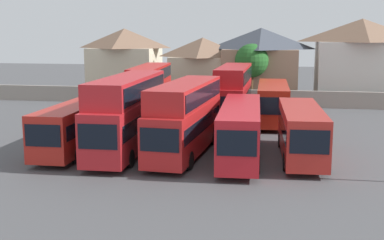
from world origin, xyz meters
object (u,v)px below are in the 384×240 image
object	(u,v)px
bus_6	(150,89)
house_terrace_left	(125,61)
bus_3	(185,114)
tree_left_of_lot	(252,61)
bus_4	(241,128)
bus_2	(127,110)
bus_5	(301,130)
bus_7	(201,99)
house_terrace_centre	(203,67)
bus_1	(79,123)
house_terrace_right	(261,63)
bus_9	(273,101)
house_terrace_far_right	(361,59)
bus_8	(234,90)

from	to	relation	value
bus_6	house_terrace_left	distance (m)	18.74
bus_3	tree_left_of_lot	world-z (taller)	tree_left_of_lot
bus_4	bus_6	distance (m)	16.62
bus_2	bus_5	world-z (taller)	bus_2
bus_3	bus_7	distance (m)	13.02
house_terrace_centre	bus_1	bearing A→B (deg)	-98.07
bus_3	bus_4	size ratio (longest dim) A/B	0.96
bus_4	bus_6	size ratio (longest dim) A/B	1.08
bus_4	bus_5	bearing A→B (deg)	95.17
house_terrace_right	bus_2	bearing A→B (deg)	-104.41
bus_5	bus_6	xyz separation A→B (m)	(-13.47, 13.00, 0.89)
tree_left_of_lot	bus_9	bearing A→B (deg)	-77.82
bus_2	house_terrace_far_right	distance (m)	35.55
bus_3	bus_4	world-z (taller)	bus_3
bus_4	tree_left_of_lot	distance (m)	25.99
bus_5	house_terrace_far_right	bearing A→B (deg)	162.29
bus_4	house_terrace_left	size ratio (longest dim) A/B	1.38
bus_8	house_terrace_left	xyz separation A→B (m)	(-15.61, 16.79, 1.51)
bus_1	house_terrace_right	xyz separation A→B (m)	(11.12, 29.35, 2.49)
bus_3	house_terrace_centre	world-z (taller)	house_terrace_centre
bus_6	house_terrace_far_right	world-z (taller)	house_terrace_far_right
bus_9	house_terrace_right	distance (m)	16.68
bus_4	house_terrace_far_right	xyz separation A→B (m)	(11.59, 30.04, 2.91)
bus_7	bus_9	world-z (taller)	bus_9
bus_2	tree_left_of_lot	size ratio (longest dim) A/B	1.77
bus_4	bus_9	bearing A→B (deg)	169.55
bus_1	bus_3	xyz separation A→B (m)	(7.49, -0.10, 0.84)
bus_3	house_terrace_right	world-z (taller)	house_terrace_right
bus_7	house_terrace_right	xyz separation A→B (m)	(4.68, 16.49, 2.38)
bus_7	house_terrace_far_right	size ratio (longest dim) A/B	1.05
bus_1	house_terrace_far_right	world-z (taller)	house_terrace_far_right
bus_8	bus_5	bearing A→B (deg)	23.29
bus_5	house_terrace_far_right	xyz separation A→B (m)	(7.73, 29.50, 2.99)
bus_1	bus_8	world-z (taller)	bus_8
bus_2	bus_8	bearing A→B (deg)	155.31
house_terrace_centre	bus_2	bearing A→B (deg)	-91.10
bus_1	bus_2	size ratio (longest dim) A/B	0.96
bus_7	house_terrace_far_right	distance (m)	23.59
tree_left_of_lot	bus_7	bearing A→B (deg)	-106.95
house_terrace_left	house_terrace_far_right	bearing A→B (deg)	-0.95
bus_2	house_terrace_centre	distance (m)	29.10
bus_6	bus_9	xyz separation A→B (m)	(11.41, -0.21, -0.80)
house_terrace_left	house_terrace_centre	bearing A→B (deg)	-6.83
bus_2	bus_5	bearing A→B (deg)	90.40
bus_5	bus_2	bearing A→B (deg)	-91.35
bus_8	house_terrace_centre	size ratio (longest dim) A/B	1.39
house_terrace_centre	house_terrace_far_right	size ratio (longest dim) A/B	0.74
bus_2	bus_6	bearing A→B (deg)	-172.84
bus_9	house_terrace_centre	size ratio (longest dim) A/B	1.38
bus_1	bus_6	xyz separation A→B (m)	(1.56, 13.15, 0.92)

